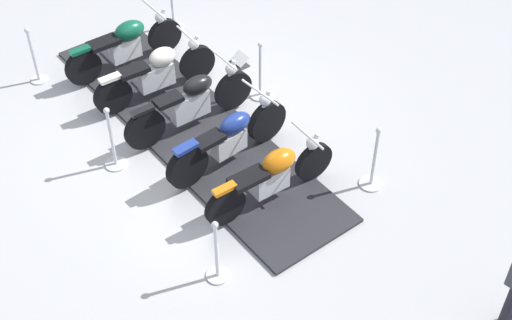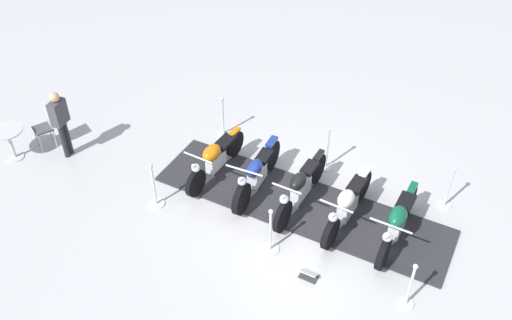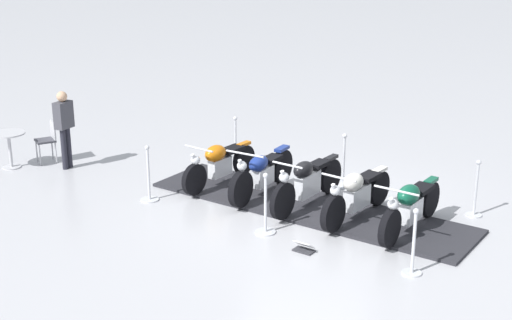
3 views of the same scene
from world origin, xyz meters
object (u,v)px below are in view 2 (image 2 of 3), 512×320
(stanchion_right_front, at_px, (155,192))
(bystander_person, at_px, (60,119))
(motorcycle_cream, at_px, (347,205))
(stanchion_right_rear, at_px, (409,291))
(info_placard, at_px, (309,275))
(stanchion_left_mid, at_px, (327,155))
(cafe_table, at_px, (9,137))
(motorcycle_copper, at_px, (215,158))
(cafe_chair_near_table, at_px, (45,126))
(motorcycle_black, at_px, (300,188))
(motorcycle_navy, at_px, (257,173))
(motorcycle_forest, at_px, (398,222))
(stanchion_left_front, at_px, (223,121))
(stanchion_left_rear, at_px, (448,193))
(stanchion_right_mid, at_px, (270,238))

(stanchion_right_front, height_order, bystander_person, bystander_person)
(motorcycle_cream, xyz_separation_m, stanchion_right_rear, (1.91, 0.91, -0.14))
(info_placard, bearing_deg, stanchion_left_mid, -73.04)
(cafe_table, height_order, bystander_person, bystander_person)
(motorcycle_copper, height_order, cafe_chair_near_table, motorcycle_copper)
(motorcycle_black, relative_size, stanchion_left_mid, 1.92)
(motorcycle_copper, relative_size, stanchion_right_rear, 1.85)
(motorcycle_navy, relative_size, stanchion_left_mid, 1.91)
(motorcycle_navy, bearing_deg, stanchion_left_mid, 140.91)
(motorcycle_cream, distance_m, cafe_chair_near_table, 7.07)
(motorcycle_forest, xyz_separation_m, stanchion_right_front, (-0.77, -4.78, -0.18))
(motorcycle_navy, xyz_separation_m, motorcycle_black, (0.44, 0.90, 0.03))
(stanchion_left_front, relative_size, stanchion_left_rear, 0.99)
(stanchion_right_mid, distance_m, info_placard, 0.99)
(motorcycle_forest, xyz_separation_m, stanchion_right_rear, (1.48, 0.01, -0.15))
(motorcycle_forest, relative_size, cafe_table, 2.63)
(stanchion_right_front, distance_m, stanchion_left_mid, 3.81)
(stanchion_right_rear, bearing_deg, cafe_chair_near_table, -118.26)
(cafe_chair_near_table, bearing_deg, stanchion_left_mid, 137.96)
(motorcycle_cream, height_order, cafe_table, motorcycle_cream)
(motorcycle_cream, bearing_deg, stanchion_right_rear, 53.72)
(motorcycle_copper, relative_size, motorcycle_forest, 0.95)
(motorcycle_copper, relative_size, stanchion_right_front, 1.79)
(motorcycle_cream, height_order, stanchion_right_front, stanchion_right_front)
(stanchion_left_front, bearing_deg, stanchion_left_rear, 64.85)
(stanchion_right_front, height_order, stanchion_left_rear, stanchion_right_front)
(stanchion_left_front, bearing_deg, bystander_person, -74.49)
(cafe_chair_near_table, bearing_deg, motorcycle_forest, 123.39)
(motorcycle_cream, xyz_separation_m, info_placard, (1.41, -0.76, -0.45))
(motorcycle_copper, height_order, stanchion_left_rear, stanchion_left_rear)
(stanchion_right_mid, relative_size, cafe_table, 1.38)
(motorcycle_navy, height_order, info_placard, motorcycle_navy)
(stanchion_right_rear, distance_m, stanchion_left_rear, 2.75)
(info_placard, bearing_deg, stanchion_right_mid, -15.70)
(motorcycle_black, height_order, bystander_person, bystander_person)
(motorcycle_copper, distance_m, motorcycle_black, 2.01)
(motorcycle_navy, xyz_separation_m, info_placard, (2.27, 1.06, -0.44))
(cafe_chair_near_table, height_order, bystander_person, bystander_person)
(motorcycle_cream, xyz_separation_m, bystander_person, (-1.86, -6.17, 0.50))
(motorcycle_navy, height_order, cafe_table, motorcycle_navy)
(stanchion_right_front, height_order, cafe_chair_near_table, stanchion_right_front)
(stanchion_right_rear, bearing_deg, stanchion_left_front, -142.61)
(stanchion_left_rear, distance_m, cafe_chair_near_table, 8.96)
(stanchion_left_mid, xyz_separation_m, cafe_table, (0.00, -7.06, 0.23))
(motorcycle_copper, bearing_deg, stanchion_left_rear, 109.26)
(stanchion_right_mid, xyz_separation_m, stanchion_left_rear, (-1.36, 3.56, 0.05))
(motorcycle_navy, relative_size, cafe_chair_near_table, 2.28)
(motorcycle_black, xyz_separation_m, stanchion_right_mid, (1.21, -0.57, -0.20))
(motorcycle_forest, distance_m, cafe_table, 8.55)
(motorcycle_cream, distance_m, motorcycle_forest, 1.01)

